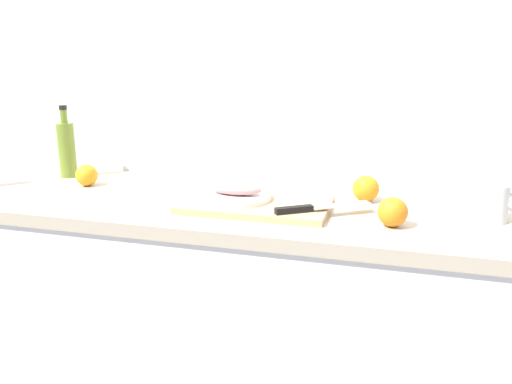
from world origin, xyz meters
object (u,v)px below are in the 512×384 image
at_px(coffee_mug_1, 492,202).
at_px(orange_0, 366,189).
at_px(white_plate, 236,197).
at_px(fish_fillet, 236,189).
at_px(olive_oil_bottle, 67,148).
at_px(chef_knife, 312,208).
at_px(cutting_board, 256,205).

bearing_deg(coffee_mug_1, orange_0, 163.54).
relative_size(white_plate, fish_fillet, 1.33).
bearing_deg(fish_fillet, olive_oil_bottle, 164.70).
xyz_separation_m(chef_knife, coffee_mug_1, (0.48, 0.11, 0.02)).
height_order(cutting_board, chef_knife, chef_knife).
height_order(olive_oil_bottle, orange_0, olive_oil_bottle).
xyz_separation_m(cutting_board, fish_fillet, (-0.07, 0.01, 0.04)).
height_order(fish_fillet, coffee_mug_1, coffee_mug_1).
xyz_separation_m(cutting_board, chef_knife, (0.18, -0.05, 0.02)).
bearing_deg(coffee_mug_1, fish_fillet, -175.90).
height_order(chef_knife, orange_0, orange_0).
relative_size(fish_fillet, orange_0, 1.97).
xyz_separation_m(fish_fillet, chef_knife, (0.24, -0.06, -0.02)).
xyz_separation_m(white_plate, chef_knife, (0.24, -0.06, 0.00)).
distance_m(white_plate, fish_fillet, 0.03).
relative_size(chef_knife, coffee_mug_1, 2.02).
height_order(cutting_board, white_plate, white_plate).
bearing_deg(white_plate, coffee_mug_1, 4.10).
bearing_deg(coffee_mug_1, chef_knife, -166.94).
distance_m(cutting_board, chef_knife, 0.18).
distance_m(coffee_mug_1, orange_0, 0.36).
bearing_deg(orange_0, white_plate, -157.65).
bearing_deg(olive_oil_bottle, white_plate, -15.30).
bearing_deg(chef_knife, fish_fillet, 132.01).
relative_size(white_plate, orange_0, 2.63).
relative_size(cutting_board, coffee_mug_1, 3.47).
bearing_deg(chef_knife, orange_0, 23.98).
relative_size(cutting_board, fish_fillet, 2.69).
height_order(fish_fillet, chef_knife, fish_fillet).
xyz_separation_m(chef_knife, orange_0, (0.13, 0.22, 0.01)).
relative_size(cutting_board, white_plate, 2.02).
xyz_separation_m(olive_oil_bottle, orange_0, (1.11, -0.04, -0.07)).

